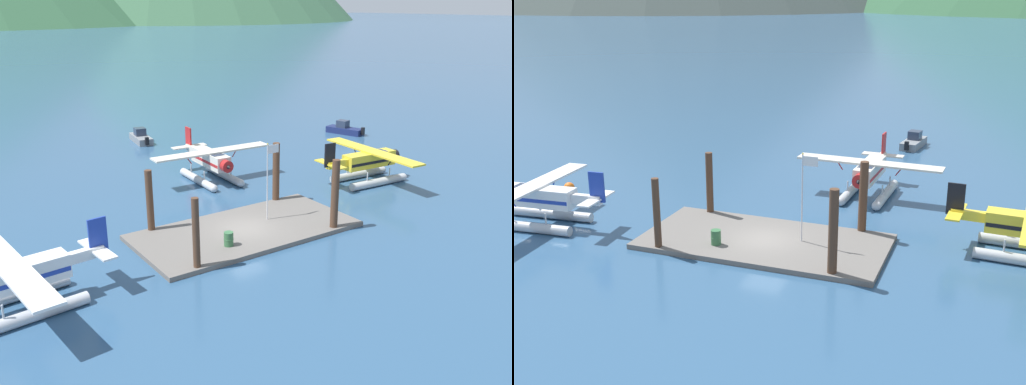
% 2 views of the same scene
% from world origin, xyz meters
% --- Properties ---
extents(ground_plane, '(1200.00, 1200.00, 0.00)m').
position_xyz_m(ground_plane, '(0.00, 0.00, 0.00)').
color(ground_plane, '#2D5175').
extents(dock_platform, '(14.41, 7.09, 0.30)m').
position_xyz_m(dock_platform, '(0.00, 0.00, 0.15)').
color(dock_platform, '#66605B').
rests_on(dock_platform, ground).
extents(piling_near_left, '(0.41, 0.41, 4.37)m').
position_xyz_m(piling_near_left, '(-5.31, -3.16, 2.19)').
color(piling_near_left, '#4C3323').
rests_on(piling_near_left, ground).
extents(piling_near_right, '(0.50, 0.50, 4.86)m').
position_xyz_m(piling_near_right, '(4.94, -3.07, 2.43)').
color(piling_near_right, '#4C3323').
rests_on(piling_near_right, ground).
extents(piling_far_left, '(0.46, 0.46, 4.31)m').
position_xyz_m(piling_far_left, '(-5.12, 3.30, 2.16)').
color(piling_far_left, '#4C3323').
rests_on(piling_far_left, ground).
extents(piling_far_right, '(0.52, 0.52, 4.64)m').
position_xyz_m(piling_far_right, '(5.04, 3.45, 2.32)').
color(piling_far_right, '#4C3323').
rests_on(piling_far_right, ground).
extents(flagpole, '(0.95, 0.10, 5.32)m').
position_xyz_m(flagpole, '(2.26, 0.49, 3.65)').
color(flagpole, silver).
rests_on(flagpole, dock_platform).
extents(fuel_drum, '(0.62, 0.62, 0.88)m').
position_xyz_m(fuel_drum, '(-2.34, -1.73, 0.74)').
color(fuel_drum, '#33663D').
rests_on(fuel_drum, dock_platform).
extents(seaplane_cream_bow_right, '(10.45, 7.98, 3.84)m').
position_xyz_m(seaplane_cream_bow_right, '(3.84, 10.97, 1.58)').
color(seaplane_cream_bow_right, '#B7BABF').
rests_on(seaplane_cream_bow_right, ground).
extents(seaplane_white_port_aft, '(7.96, 10.48, 3.84)m').
position_xyz_m(seaplane_white_port_aft, '(-14.43, -2.10, 1.58)').
color(seaplane_white_port_aft, '#B7BABF').
rests_on(seaplane_white_port_aft, ground).
extents(seaplane_yellow_stbd_fwd, '(7.97, 10.47, 3.84)m').
position_xyz_m(seaplane_yellow_stbd_fwd, '(14.57, 3.30, 1.58)').
color(seaplane_yellow_stbd_fwd, '#B7BABF').
rests_on(seaplane_yellow_stbd_fwd, ground).
extents(boat_grey_open_north, '(2.05, 4.87, 1.50)m').
position_xyz_m(boat_grey_open_north, '(4.63, 27.45, 0.49)').
color(boat_grey_open_north, gray).
rests_on(boat_grey_open_north, ground).
extents(boat_navy_open_east, '(2.72, 4.72, 1.50)m').
position_xyz_m(boat_navy_open_east, '(25.57, 18.09, 0.49)').
color(boat_navy_open_east, navy).
rests_on(boat_navy_open_east, ground).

